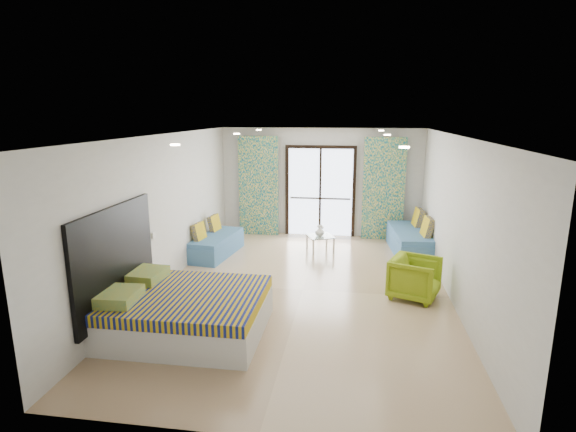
# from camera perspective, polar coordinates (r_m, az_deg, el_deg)

# --- Properties ---
(floor) EXTENTS (5.00, 7.50, 0.01)m
(floor) POSITION_cam_1_polar(r_m,az_deg,el_deg) (8.06, 1.90, -9.35)
(floor) COLOR tan
(floor) RESTS_ON ground
(ceiling) EXTENTS (5.00, 7.50, 0.01)m
(ceiling) POSITION_cam_1_polar(r_m,az_deg,el_deg) (7.46, 2.06, 10.20)
(ceiling) COLOR silver
(ceiling) RESTS_ON ground
(wall_back) EXTENTS (5.00, 0.01, 2.70)m
(wall_back) POSITION_cam_1_polar(r_m,az_deg,el_deg) (11.32, 4.14, 4.26)
(wall_back) COLOR silver
(wall_back) RESTS_ON ground
(wall_front) EXTENTS (5.00, 0.01, 2.70)m
(wall_front) POSITION_cam_1_polar(r_m,az_deg,el_deg) (4.12, -4.10, -11.60)
(wall_front) COLOR silver
(wall_front) RESTS_ON ground
(wall_left) EXTENTS (0.01, 7.50, 2.70)m
(wall_left) POSITION_cam_1_polar(r_m,az_deg,el_deg) (8.30, -15.44, 0.61)
(wall_left) COLOR silver
(wall_left) RESTS_ON ground
(wall_right) EXTENTS (0.01, 7.50, 2.70)m
(wall_right) POSITION_cam_1_polar(r_m,az_deg,el_deg) (7.78, 20.59, -0.57)
(wall_right) COLOR silver
(wall_right) RESTS_ON ground
(balcony_door) EXTENTS (1.76, 0.08, 2.28)m
(balcony_door) POSITION_cam_1_polar(r_m,az_deg,el_deg) (11.30, 4.12, 3.78)
(balcony_door) COLOR black
(balcony_door) RESTS_ON floor
(balcony_rail) EXTENTS (1.52, 0.03, 0.04)m
(balcony_rail) POSITION_cam_1_polar(r_m,az_deg,el_deg) (11.36, 4.10, 2.25)
(balcony_rail) COLOR #595451
(balcony_rail) RESTS_ON balcony_door
(curtain_left) EXTENTS (1.00, 0.10, 2.50)m
(curtain_left) POSITION_cam_1_polar(r_m,az_deg,el_deg) (11.38, -3.76, 3.80)
(curtain_left) COLOR silver
(curtain_left) RESTS_ON floor
(curtain_right) EXTENTS (1.00, 0.10, 2.50)m
(curtain_right) POSITION_cam_1_polar(r_m,az_deg,el_deg) (11.15, 12.04, 3.35)
(curtain_right) COLOR silver
(curtain_right) RESTS_ON floor
(downlight_a) EXTENTS (0.12, 0.12, 0.02)m
(downlight_a) POSITION_cam_1_polar(r_m,az_deg,el_deg) (5.86, -14.15, 8.77)
(downlight_a) COLOR #FFE0B2
(downlight_a) RESTS_ON ceiling
(downlight_b) EXTENTS (0.12, 0.12, 0.02)m
(downlight_b) POSITION_cam_1_polar(r_m,az_deg,el_deg) (5.45, 14.55, 8.45)
(downlight_b) COLOR #FFE0B2
(downlight_b) RESTS_ON ceiling
(downlight_c) EXTENTS (0.12, 0.12, 0.02)m
(downlight_c) POSITION_cam_1_polar(r_m,az_deg,el_deg) (8.71, -6.53, 10.33)
(downlight_c) COLOR #FFE0B2
(downlight_c) RESTS_ON ceiling
(downlight_d) EXTENTS (0.12, 0.12, 0.02)m
(downlight_d) POSITION_cam_1_polar(r_m,az_deg,el_deg) (8.43, 12.49, 10.03)
(downlight_d) COLOR #FFE0B2
(downlight_d) RESTS_ON ceiling
(downlight_e) EXTENTS (0.12, 0.12, 0.02)m
(downlight_e) POSITION_cam_1_polar(r_m,az_deg,el_deg) (10.65, -3.73, 10.86)
(downlight_e) COLOR #FFE0B2
(downlight_e) RESTS_ON ceiling
(downlight_f) EXTENTS (0.12, 0.12, 0.02)m
(downlight_f) POSITION_cam_1_polar(r_m,az_deg,el_deg) (10.43, 11.76, 10.58)
(downlight_f) COLOR #FFE0B2
(downlight_f) RESTS_ON ceiling
(headboard) EXTENTS (0.06, 2.10, 1.50)m
(headboard) POSITION_cam_1_polar(r_m,az_deg,el_deg) (6.81, -21.02, -5.08)
(headboard) COLOR black
(headboard) RESTS_ON floor
(switch_plate) EXTENTS (0.02, 0.10, 0.10)m
(switch_plate) POSITION_cam_1_polar(r_m,az_deg,el_deg) (7.88, -16.68, -2.37)
(switch_plate) COLOR silver
(switch_plate) RESTS_ON wall_left
(bed) EXTENTS (2.15, 1.76, 0.74)m
(bed) POSITION_cam_1_polar(r_m,az_deg,el_deg) (6.67, -12.96, -11.74)
(bed) COLOR silver
(bed) RESTS_ON floor
(daybed_left) EXTENTS (0.84, 1.70, 0.80)m
(daybed_left) POSITION_cam_1_polar(r_m,az_deg,el_deg) (9.99, -9.10, -3.53)
(daybed_left) COLOR teal
(daybed_left) RESTS_ON floor
(daybed_right) EXTENTS (0.90, 1.93, 0.92)m
(daybed_right) POSITION_cam_1_polar(r_m,az_deg,el_deg) (10.37, 15.26, -3.00)
(daybed_right) COLOR teal
(daybed_right) RESTS_ON floor
(coffee_table) EXTENTS (0.72, 0.72, 0.63)m
(coffee_table) POSITION_cam_1_polar(r_m,az_deg,el_deg) (10.13, 4.12, -2.73)
(coffee_table) COLOR silver
(coffee_table) RESTS_ON floor
(vase) EXTENTS (0.28, 0.28, 0.21)m
(vase) POSITION_cam_1_polar(r_m,az_deg,el_deg) (10.09, 4.05, -1.95)
(vase) COLOR white
(vase) RESTS_ON coffee_table
(armchair) EXTENTS (0.93, 0.95, 0.77)m
(armchair) POSITION_cam_1_polar(r_m,az_deg,el_deg) (7.89, 15.82, -7.34)
(armchair) COLOR #819B14
(armchair) RESTS_ON floor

